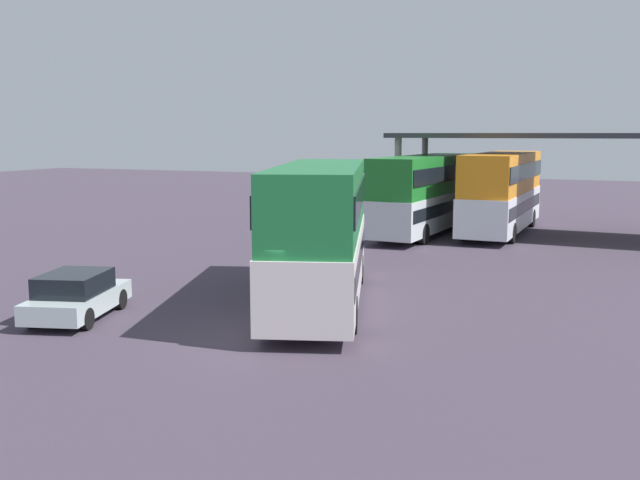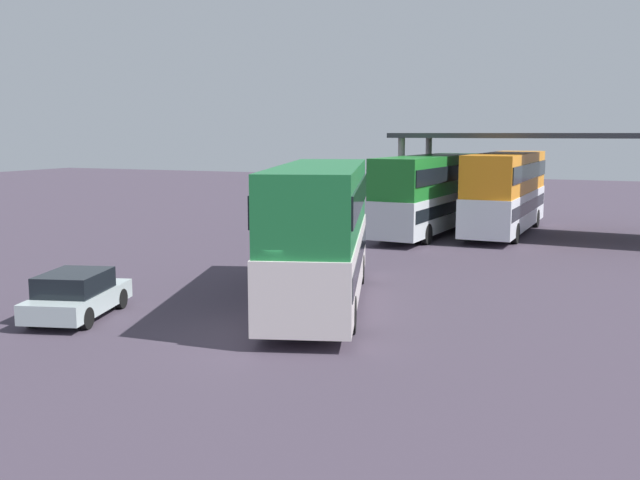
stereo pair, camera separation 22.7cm
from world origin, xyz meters
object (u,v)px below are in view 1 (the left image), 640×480
object	(u,v)px
parked_hatchback	(77,295)
double_decker_mid_row	(502,190)
double_decker_near_canopy	(426,191)
double_decker_main	(320,229)

from	to	relation	value
parked_hatchback	double_decker_mid_row	size ratio (longest dim) A/B	0.38
double_decker_near_canopy	parked_hatchback	bearing A→B (deg)	171.13
double_decker_main	parked_hatchback	distance (m)	7.32
double_decker_near_canopy	double_decker_mid_row	bearing A→B (deg)	-59.70
double_decker_near_canopy	double_decker_main	bearing A→B (deg)	-172.76
parked_hatchback	double_decker_mid_row	world-z (taller)	double_decker_mid_row
double_decker_near_canopy	double_decker_mid_row	xyz separation A→B (m)	(3.62, 1.79, 0.07)
parked_hatchback	double_decker_main	bearing A→B (deg)	-68.91
double_decker_main	double_decker_near_canopy	size ratio (longest dim) A/B	0.94
parked_hatchback	double_decker_near_canopy	xyz separation A→B (m)	(4.77, 20.81, 1.57)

